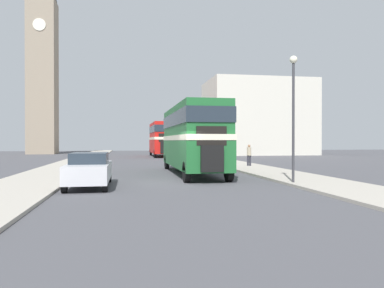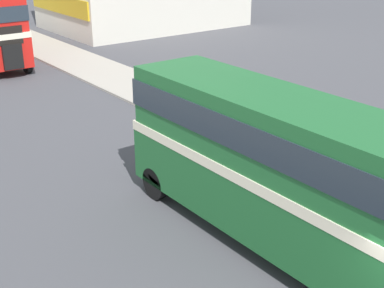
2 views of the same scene
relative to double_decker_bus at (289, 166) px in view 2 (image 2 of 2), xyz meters
name	(u,v)px [view 2 (image 2 of 2)]	position (x,y,z in m)	size (l,w,h in m)	color
double_decker_bus	(289,166)	(0.00, 0.00, 0.00)	(2.45, 10.92, 4.09)	#1E602D
pedestrian_walking	(286,120)	(5.36, 5.05, -1.39)	(0.33, 0.33, 1.63)	#282833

